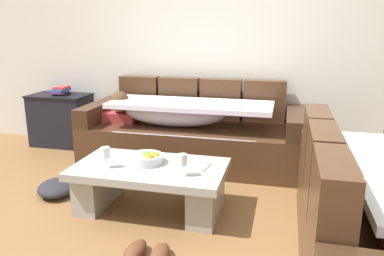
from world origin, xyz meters
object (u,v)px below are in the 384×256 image
object	(u,v)px
open_magazine	(191,165)
crumpled_garment	(56,188)
book_stack_on_cabinet	(61,91)
couch_along_wall	(189,132)
couch_near_window	(382,224)
pair_of_shoes	(147,254)
wine_glass_near_right	(183,161)
side_cabinet	(61,120)
wine_glass_near_left	(106,153)
coffee_table	(150,182)
fruit_bowl	(147,158)

from	to	relation	value
open_magazine	crumpled_garment	size ratio (longest dim) A/B	0.70
open_magazine	book_stack_on_cabinet	distance (m)	2.41
couch_along_wall	open_magazine	bearing A→B (deg)	-75.01
couch_near_window	crumpled_garment	distance (m)	2.59
book_stack_on_cabinet	pair_of_shoes	bearing A→B (deg)	-47.98
pair_of_shoes	crumpled_garment	xyz separation A→B (m)	(-1.13, 0.74, 0.01)
wine_glass_near_right	crumpled_garment	bearing A→B (deg)	170.16
couch_along_wall	pair_of_shoes	distance (m)	1.89
pair_of_shoes	crumpled_garment	size ratio (longest dim) A/B	0.76
couch_along_wall	side_cabinet	bearing A→B (deg)	172.47
wine_glass_near_right	side_cabinet	distance (m)	2.54
wine_glass_near_right	couch_near_window	bearing A→B (deg)	-14.71
wine_glass_near_left	open_magazine	xyz separation A→B (m)	(0.63, 0.20, -0.11)
pair_of_shoes	wine_glass_near_left	bearing A→B (deg)	134.14
side_cabinet	crumpled_garment	bearing A→B (deg)	-60.03
couch_near_window	coffee_table	distance (m)	1.67
crumpled_garment	wine_glass_near_left	bearing A→B (deg)	-17.79
open_magazine	side_cabinet	world-z (taller)	side_cabinet
book_stack_on_cabinet	wine_glass_near_right	bearing A→B (deg)	-38.30
couch_near_window	pair_of_shoes	world-z (taller)	couch_near_window
open_magazine	crumpled_garment	distance (m)	1.28
fruit_bowl	wine_glass_near_left	xyz separation A→B (m)	(-0.27, -0.17, 0.08)
fruit_bowl	coffee_table	bearing A→B (deg)	-47.64
couch_near_window	pair_of_shoes	xyz separation A→B (m)	(-1.38, -0.19, -0.29)
couch_along_wall	wine_glass_near_left	distance (m)	1.36
couch_near_window	side_cabinet	bearing A→B (deg)	60.05
wine_glass_near_right	crumpled_garment	xyz separation A→B (m)	(-1.23, 0.21, -0.44)
couch_near_window	pair_of_shoes	size ratio (longest dim) A/B	6.36
wine_glass_near_left	open_magazine	distance (m)	0.67
couch_near_window	pair_of_shoes	bearing A→B (deg)	97.79
book_stack_on_cabinet	couch_near_window	bearing A→B (deg)	-30.17
couch_near_window	crumpled_garment	xyz separation A→B (m)	(-2.52, 0.55, -0.28)
couch_near_window	wine_glass_near_right	xyz separation A→B (m)	(-1.29, 0.34, 0.16)
side_cabinet	pair_of_shoes	world-z (taller)	side_cabinet
side_cabinet	book_stack_on_cabinet	distance (m)	0.37
side_cabinet	crumpled_garment	xyz separation A→B (m)	(0.78, -1.35, -0.26)
coffee_table	open_magazine	distance (m)	0.36
couch_along_wall	wine_glass_near_left	world-z (taller)	couch_along_wall
side_cabinet	wine_glass_near_right	bearing A→B (deg)	-37.89
wine_glass_near_left	wine_glass_near_right	size ratio (longest dim) A/B	1.00
open_magazine	wine_glass_near_left	bearing A→B (deg)	-154.21
couch_near_window	wine_glass_near_left	bearing A→B (deg)	79.41
book_stack_on_cabinet	crumpled_garment	distance (m)	1.66
book_stack_on_cabinet	side_cabinet	bearing A→B (deg)	177.48
wine_glass_near_right	open_magazine	distance (m)	0.24
open_magazine	book_stack_on_cabinet	bearing A→B (deg)	154.24
coffee_table	side_cabinet	distance (m)	2.21
crumpled_garment	side_cabinet	bearing A→B (deg)	119.97
book_stack_on_cabinet	open_magazine	bearing A→B (deg)	-34.10
side_cabinet	crumpled_garment	distance (m)	1.58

